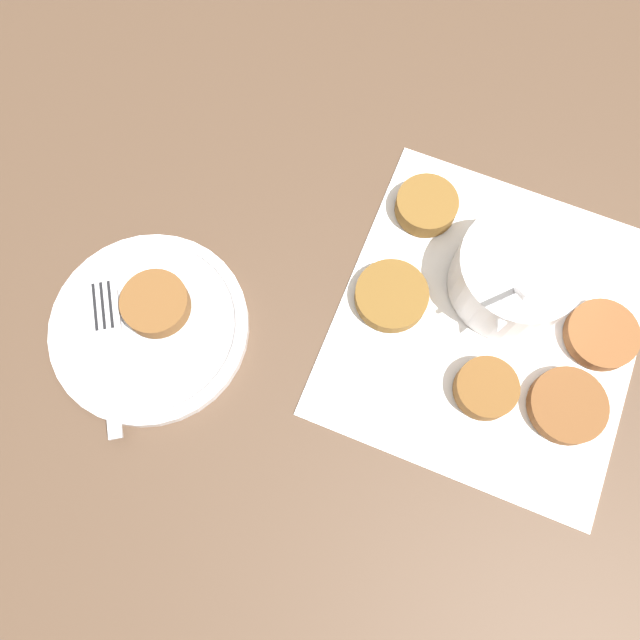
{
  "coord_description": "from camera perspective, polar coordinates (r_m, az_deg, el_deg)",
  "views": [
    {
      "loc": [
        0.24,
        -0.06,
        0.57
      ],
      "look_at": [
        0.08,
        -0.13,
        0.02
      ],
      "focal_mm": 35.0,
      "sensor_mm": 36.0,
      "label": 1
    }
  ],
  "objects": [
    {
      "name": "fork",
      "position": [
        0.61,
        -18.95,
        -1.48
      ],
      "size": [
        0.14,
        0.1,
        0.0
      ],
      "color": "silver",
      "rests_on": "serving_plate"
    },
    {
      "name": "fritter_2",
      "position": [
        0.59,
        14.93,
        -6.07
      ],
      "size": [
        0.06,
        0.06,
        0.02
      ],
      "color": "brown",
      "rests_on": "napkin"
    },
    {
      "name": "sauce_bowl",
      "position": [
        0.61,
        17.31,
        3.84
      ],
      "size": [
        0.13,
        0.12,
        0.12
      ],
      "color": "silver",
      "rests_on": "napkin"
    },
    {
      "name": "serving_plate",
      "position": [
        0.61,
        -15.37,
        -0.57
      ],
      "size": [
        0.19,
        0.19,
        0.02
      ],
      "color": "silver",
      "rests_on": "ground_plane"
    },
    {
      "name": "napkin",
      "position": [
        0.62,
        15.14,
        -0.22
      ],
      "size": [
        0.31,
        0.29,
        0.0
      ],
      "color": "white",
      "rests_on": "ground_plane"
    },
    {
      "name": "fritter_4",
      "position": [
        0.64,
        9.7,
        10.27
      ],
      "size": [
        0.06,
        0.06,
        0.02
      ],
      "color": "brown",
      "rests_on": "napkin"
    },
    {
      "name": "fritter_on_plate",
      "position": [
        0.59,
        -14.78,
        1.44
      ],
      "size": [
        0.06,
        0.06,
        0.02
      ],
      "color": "brown",
      "rests_on": "serving_plate"
    },
    {
      "name": "fritter_0",
      "position": [
        0.6,
        6.55,
        2.2
      ],
      "size": [
        0.07,
        0.07,
        0.02
      ],
      "color": "brown",
      "rests_on": "napkin"
    },
    {
      "name": "fritter_1",
      "position": [
        0.64,
        24.35,
        -1.24
      ],
      "size": [
        0.07,
        0.07,
        0.01
      ],
      "color": "brown",
      "rests_on": "napkin"
    },
    {
      "name": "fritter_3",
      "position": [
        0.61,
        21.68,
        -7.3
      ],
      "size": [
        0.07,
        0.07,
        0.01
      ],
      "color": "brown",
      "rests_on": "napkin"
    },
    {
      "name": "ground_plane",
      "position": [
        0.62,
        13.7,
        1.28
      ],
      "size": [
        4.0,
        4.0,
        0.0
      ],
      "primitive_type": "plane",
      "color": "#4C3828"
    }
  ]
}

